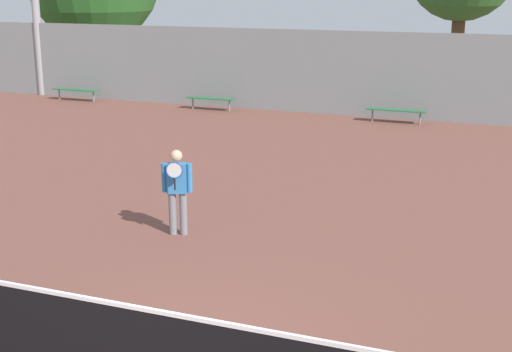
{
  "coord_description": "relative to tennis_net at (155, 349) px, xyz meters",
  "views": [
    {
      "loc": [
        3.71,
        -6.38,
        4.56
      ],
      "look_at": [
        -1.08,
        5.95,
        0.92
      ],
      "focal_mm": 50.0,
      "sensor_mm": 36.0,
      "label": 1
    }
  ],
  "objects": [
    {
      "name": "tennis_player",
      "position": [
        -2.16,
        4.74,
        0.4
      ],
      "size": [
        0.54,
        0.48,
        1.61
      ],
      "rotation": [
        0.0,
        0.0,
        0.34
      ],
      "color": "slate",
      "rests_on": "ground_plane"
    },
    {
      "name": "bench_adjacent_court",
      "position": [
        -7.13,
        16.98,
        -0.1
      ],
      "size": [
        1.83,
        0.4,
        0.45
      ],
      "color": "#28663D",
      "rests_on": "ground_plane"
    },
    {
      "name": "tennis_net",
      "position": [
        0.0,
        0.0,
        0.0
      ],
      "size": [
        10.83,
        0.09,
        1.01
      ],
      "color": "#195128",
      "rests_on": "ground_plane"
    },
    {
      "name": "bench_by_gate",
      "position": [
        -12.95,
        16.98,
        -0.1
      ],
      "size": [
        1.99,
        0.4,
        0.45
      ],
      "color": "#28663D",
      "rests_on": "ground_plane"
    },
    {
      "name": "bench_courtside_far",
      "position": [
        -0.39,
        16.98,
        -0.1
      ],
      "size": [
        1.97,
        0.4,
        0.45
      ],
      "color": "#28663D",
      "rests_on": "ground_plane"
    },
    {
      "name": "back_fence",
      "position": [
        0.0,
        17.78,
        0.95
      ],
      "size": [
        35.86,
        0.06,
        2.92
      ],
      "color": "gray",
      "rests_on": "ground_plane"
    }
  ]
}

